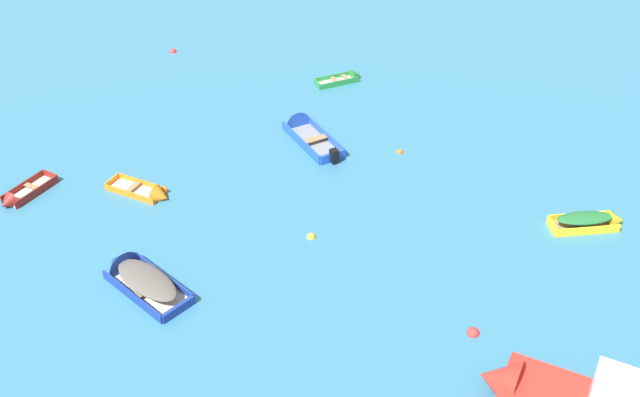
% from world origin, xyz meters
% --- Properties ---
extents(rowboat_blue_back_row_left, '(2.95, 4.70, 1.32)m').
position_xyz_m(rowboat_blue_back_row_left, '(-0.12, 28.57, 0.22)').
color(rowboat_blue_back_row_left, gray).
rests_on(rowboat_blue_back_row_left, ground_plane).
extents(rowboat_yellow_back_row_right, '(3.23, 1.07, 0.95)m').
position_xyz_m(rowboat_yellow_back_row_right, '(11.35, 19.39, 0.30)').
color(rowboat_yellow_back_row_right, '#99754C').
rests_on(rowboat_yellow_back_row_right, ground_plane).
extents(rowboat_deep_blue_near_right, '(3.84, 4.19, 1.44)m').
position_xyz_m(rowboat_deep_blue_near_right, '(-7.74, 18.37, 0.31)').
color(rowboat_deep_blue_near_right, beige).
rests_on(rowboat_deep_blue_near_right, ground_plane).
extents(rowboat_green_midfield_left, '(2.90, 1.61, 0.80)m').
position_xyz_m(rowboat_green_midfield_left, '(3.01, 34.05, 0.15)').
color(rowboat_green_midfield_left, beige).
rests_on(rowboat_green_midfield_left, ground_plane).
extents(rowboat_maroon_near_camera, '(2.43, 2.81, 0.86)m').
position_xyz_m(rowboat_maroon_near_camera, '(-13.38, 24.46, 0.16)').
color(rowboat_maroon_near_camera, beige).
rests_on(rowboat_maroon_near_camera, ground_plane).
extents(rowboat_orange_back_row_center, '(3.14, 2.52, 0.94)m').
position_xyz_m(rowboat_orange_back_row_center, '(-7.52, 24.00, 0.14)').
color(rowboat_orange_back_row_center, beige).
rests_on(rowboat_orange_back_row_center, ground_plane).
extents(mooring_buoy_outer_edge, '(0.33, 0.33, 0.33)m').
position_xyz_m(mooring_buoy_outer_edge, '(4.39, 26.19, 0.00)').
color(mooring_buoy_outer_edge, orange).
rests_on(mooring_buoy_outer_edge, ground_plane).
extents(mooring_buoy_near_foreground, '(0.37, 0.37, 0.37)m').
position_xyz_m(mooring_buoy_near_foreground, '(-0.70, 20.20, 0.00)').
color(mooring_buoy_near_foreground, yellow).
rests_on(mooring_buoy_near_foreground, ground_plane).
extents(mooring_buoy_between_boats_left, '(0.42, 0.42, 0.42)m').
position_xyz_m(mooring_buoy_between_boats_left, '(-7.02, 39.18, 0.00)').
color(mooring_buoy_between_boats_left, red).
rests_on(mooring_buoy_between_boats_left, ground_plane).
extents(mooring_buoy_far_field, '(0.47, 0.47, 0.47)m').
position_xyz_m(mooring_buoy_far_field, '(4.44, 14.02, 0.00)').
color(mooring_buoy_far_field, red).
rests_on(mooring_buoy_far_field, ground_plane).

